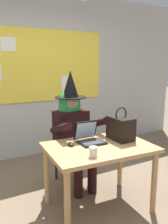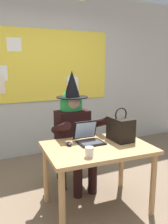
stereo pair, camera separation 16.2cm
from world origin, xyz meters
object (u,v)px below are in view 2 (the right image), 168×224
(chair_at_desk, at_px, (71,144))
(laptop, at_px, (89,138))
(desk_main, at_px, (97,155))
(person_costumed, at_px, (74,125))
(handbag, at_px, (120,129))
(computer_mouse, at_px, (69,144))
(coffee_mug, at_px, (89,152))

(chair_at_desk, relative_size, laptop, 3.11)
(desk_main, relative_size, person_costumed, 0.77)
(chair_at_desk, xyz_separation_m, handbag, (0.32, -0.68, 0.34))
(computer_mouse, bearing_deg, chair_at_desk, 75.50)
(desk_main, bearing_deg, chair_at_desk, 89.66)
(person_costumed, bearing_deg, desk_main, -0.73)
(chair_at_desk, distance_m, handbag, 0.83)
(computer_mouse, height_order, handbag, handbag)
(computer_mouse, bearing_deg, laptop, 11.28)
(person_costumed, distance_m, coffee_mug, 0.87)
(person_costumed, bearing_deg, coffee_mug, -14.95)
(person_costumed, height_order, coffee_mug, person_costumed)
(laptop, bearing_deg, handbag, -14.04)
(person_costumed, xyz_separation_m, handbag, (0.33, -0.56, 0.05))
(person_costumed, xyz_separation_m, coffee_mug, (-0.21, -0.85, -0.04))
(computer_mouse, distance_m, coffee_mug, 0.38)
(laptop, bearing_deg, computer_mouse, -177.76)
(computer_mouse, distance_m, handbag, 0.61)
(handbag, distance_m, coffee_mug, 0.62)
(desk_main, distance_m, handbag, 0.41)
(computer_mouse, relative_size, coffee_mug, 1.09)
(person_costumed, relative_size, coffee_mug, 15.75)
(handbag, bearing_deg, computer_mouse, 171.47)
(chair_at_desk, height_order, person_costumed, person_costumed)
(laptop, xyz_separation_m, coffee_mug, (-0.18, -0.38, -0.00))
(laptop, xyz_separation_m, computer_mouse, (-0.23, -0.01, -0.03))
(laptop, xyz_separation_m, handbag, (0.35, -0.09, 0.08))
(person_costumed, distance_m, computer_mouse, 0.54)
(chair_at_desk, bearing_deg, coffee_mug, -8.25)
(chair_at_desk, bearing_deg, desk_main, 4.13)
(coffee_mug, bearing_deg, chair_at_desk, 77.28)
(desk_main, bearing_deg, handbag, 10.27)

